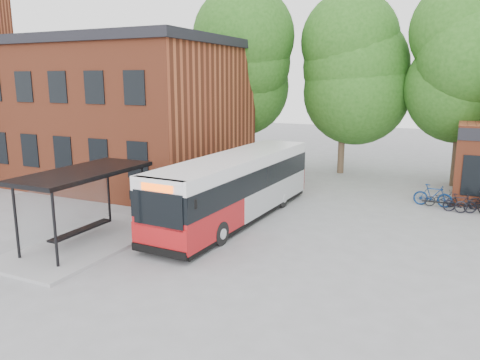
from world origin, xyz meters
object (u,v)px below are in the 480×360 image
at_px(bus_shelter, 85,207).
at_px(bicycle_1, 433,195).
at_px(bicycle_3, 460,203).
at_px(city_bus, 236,188).
at_px(bicycle_0, 441,199).
at_px(bicycle_2, 475,205).

xyz_separation_m(bus_shelter, bicycle_1, (11.65, 11.46, -0.90)).
distance_m(bicycle_1, bicycle_3, 1.39).
xyz_separation_m(bus_shelter, city_bus, (3.76, 5.34, 0.00)).
bearing_deg(bus_shelter, city_bus, 54.82).
distance_m(bicycle_0, bicycle_2, 1.67).
relative_size(bicycle_1, bicycle_3, 1.23).
bearing_deg(bicycle_0, bicycle_3, -146.31).
distance_m(bus_shelter, bicycle_0, 16.71).
relative_size(bus_shelter, bicycle_2, 4.03).
xyz_separation_m(bicycle_1, bicycle_3, (1.23, -0.63, -0.10)).
xyz_separation_m(bicycle_0, bicycle_2, (1.48, -0.78, 0.04)).
height_order(bicycle_1, bicycle_3, bicycle_1).
relative_size(bicycle_2, bicycle_3, 1.17).
bearing_deg(city_bus, bus_shelter, -122.70).
height_order(city_bus, bicycle_3, city_bus).
height_order(bicycle_2, bicycle_3, bicycle_2).
height_order(bicycle_0, bicycle_3, bicycle_3).
distance_m(bicycle_0, bicycle_1, 0.42).
bearing_deg(city_bus, bicycle_0, 39.47).
bearing_deg(bicycle_2, bicycle_3, 78.76).
bearing_deg(city_bus, bicycle_1, 40.32).
height_order(bus_shelter, bicycle_1, bus_shelter).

